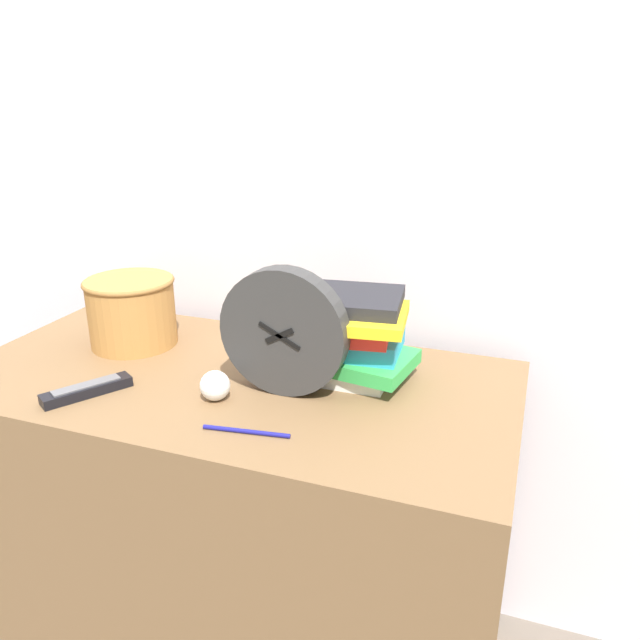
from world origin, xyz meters
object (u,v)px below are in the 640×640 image
(tv_remote, at_px, (87,390))
(crumpled_paper_ball, at_px, (215,386))
(basket, at_px, (132,310))
(pen, at_px, (246,431))
(book_stack, at_px, (350,335))
(desk_clock, at_px, (284,332))

(tv_remote, relative_size, crumpled_paper_ball, 2.85)
(basket, bearing_deg, pen, -33.15)
(basket, height_order, crumpled_paper_ball, basket)
(pen, bearing_deg, book_stack, 70.06)
(pen, bearing_deg, crumpled_paper_ball, 139.72)
(basket, relative_size, tv_remote, 1.23)
(tv_remote, height_order, pen, tv_remote)
(desk_clock, distance_m, book_stack, 0.15)
(book_stack, xyz_separation_m, basket, (-0.53, 0.00, -0.01))
(book_stack, height_order, tv_remote, book_stack)
(desk_clock, height_order, tv_remote, desk_clock)
(desk_clock, height_order, basket, desk_clock)
(book_stack, distance_m, crumpled_paper_ball, 0.29)
(basket, distance_m, tv_remote, 0.27)
(tv_remote, distance_m, pen, 0.36)
(basket, relative_size, crumpled_paper_ball, 3.50)
(book_stack, relative_size, pen, 1.68)
(crumpled_paper_ball, relative_size, pen, 0.37)
(desk_clock, distance_m, crumpled_paper_ball, 0.17)
(desk_clock, xyz_separation_m, basket, (-0.43, 0.11, -0.04))
(crumpled_paper_ball, bearing_deg, basket, 149.72)
(basket, distance_m, pen, 0.51)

